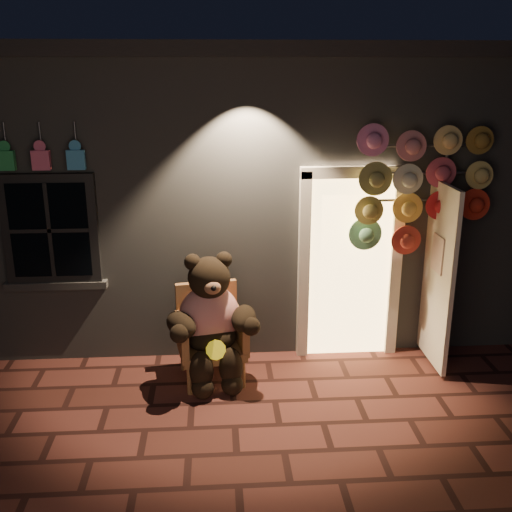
{
  "coord_description": "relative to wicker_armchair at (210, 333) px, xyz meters",
  "views": [
    {
      "loc": [
        -0.14,
        -4.84,
        3.21
      ],
      "look_at": [
        0.27,
        1.0,
        1.35
      ],
      "focal_mm": 42.0,
      "sensor_mm": 36.0,
      "label": 1
    }
  ],
  "objects": [
    {
      "name": "hat_rack",
      "position": [
        2.26,
        0.27,
        1.51
      ],
      "size": [
        1.49,
        0.22,
        2.63
      ],
      "color": "#59595E",
      "rests_on": "ground"
    },
    {
      "name": "teddy_bear",
      "position": [
        0.01,
        -0.13,
        0.2
      ],
      "size": [
        1.01,
        0.86,
        1.41
      ],
      "rotation": [
        0.0,
        0.0,
        0.17
      ],
      "color": "red",
      "rests_on": "ground"
    },
    {
      "name": "wicker_armchair",
      "position": [
        0.0,
        0.0,
        0.0
      ],
      "size": [
        0.78,
        0.73,
        1.01
      ],
      "rotation": [
        0.0,
        0.0,
        0.17
      ],
      "color": "#9B673C",
      "rests_on": "ground"
    },
    {
      "name": "shop_building",
      "position": [
        0.23,
        2.98,
        1.23
      ],
      "size": [
        7.3,
        5.95,
        3.51
      ],
      "color": "slate",
      "rests_on": "ground"
    },
    {
      "name": "ground",
      "position": [
        0.23,
        -1.0,
        -0.5
      ],
      "size": [
        60.0,
        60.0,
        0.0
      ],
      "primitive_type": "plane",
      "color": "#5C2A23",
      "rests_on": "ground"
    }
  ]
}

